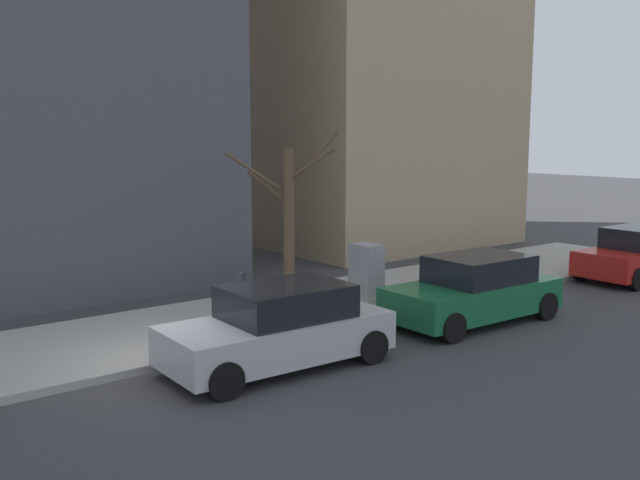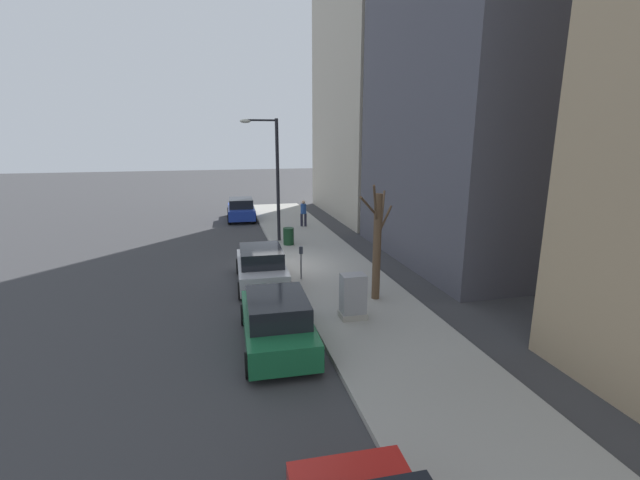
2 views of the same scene
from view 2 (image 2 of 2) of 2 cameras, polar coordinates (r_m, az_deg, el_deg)
The scene contains 13 objects.
ground_plane at distance 18.96m, azimuth -4.90°, elevation -4.03°, with size 120.00×120.00×0.00m, color #38383A.
sidewalk at distance 19.32m, azimuth 0.97°, elevation -3.40°, with size 4.00×36.00×0.15m, color #9E9B93.
parked_car_green at distance 12.17m, azimuth -5.76°, elevation -10.73°, with size 2.03×4.25×1.52m.
parked_car_silver at distance 17.11m, azimuth -7.84°, elevation -3.50°, with size 2.03×4.25×1.52m.
parked_car_blue at distance 30.69m, azimuth -10.47°, elevation 4.04°, with size 2.03×4.25×1.52m.
parking_meter at distance 17.08m, azimuth -2.55°, elevation -2.56°, with size 0.14×0.10×1.35m.
utility_box at distance 13.56m, azimuth 4.42°, elevation -7.55°, with size 0.83×0.61×1.43m.
streetlamp at distance 23.11m, azimuth -6.34°, elevation 9.29°, with size 1.97×0.32×6.50m.
bare_tree at distance 14.85m, azimuth 7.62°, elevation -0.38°, with size 1.73×2.40×4.17m.
trash_bin at distance 22.67m, azimuth -4.22°, elevation 0.51°, with size 0.56×0.56×0.90m, color #14381E.
pedestrian_near_meter at distance 27.18m, azimuth -2.22°, elevation 3.79°, with size 0.39×0.36×1.66m.
office_block_center at distance 23.16m, azimuth 25.23°, elevation 24.37°, with size 10.94×10.94×21.05m, color #4C4C56.
office_tower_right at distance 34.00m, azimuth 12.59°, elevation 23.74°, with size 12.30×12.30×23.74m, color #BCB29E.
Camera 2 is at (-2.69, -17.87, 5.75)m, focal length 24.00 mm.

